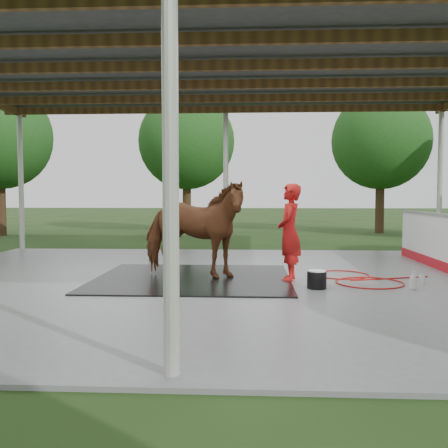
{
  "coord_description": "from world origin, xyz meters",
  "views": [
    {
      "loc": [
        0.67,
        -8.86,
        1.59
      ],
      "look_at": [
        0.21,
        -0.14,
        1.08
      ],
      "focal_mm": 40.0,
      "sensor_mm": 36.0,
      "label": 1
    }
  ],
  "objects": [
    {
      "name": "ground",
      "position": [
        0.0,
        0.0,
        0.0
      ],
      "size": [
        100.0,
        100.0,
        0.0
      ],
      "primitive_type": "plane",
      "color": "#1E3814"
    },
    {
      "name": "concrete_slab",
      "position": [
        0.0,
        0.0,
        0.03
      ],
      "size": [
        12.0,
        10.0,
        0.05
      ],
      "primitive_type": "cube",
      "color": "slate",
      "rests_on": "ground"
    },
    {
      "name": "pavilion_structure",
      "position": [
        0.0,
        -0.0,
        3.97
      ],
      "size": [
        12.6,
        10.6,
        4.05
      ],
      "color": "beige",
      "rests_on": "ground"
    },
    {
      "name": "tree_belt",
      "position": [
        0.3,
        0.9,
        3.79
      ],
      "size": [
        28.0,
        28.0,
        5.8
      ],
      "color": "#382314",
      "rests_on": "ground"
    },
    {
      "name": "rubber_mat",
      "position": [
        -0.38,
        0.15,
        0.06
      ],
      "size": [
        3.52,
        3.3,
        0.03
      ],
      "primitive_type": "cube",
      "color": "black",
      "rests_on": "concrete_slab"
    },
    {
      "name": "horse",
      "position": [
        -0.38,
        0.15,
        0.96
      ],
      "size": [
        2.26,
        1.46,
        1.76
      ],
      "primitive_type": "imported",
      "rotation": [
        0.0,
        0.0,
        1.3
      ],
      "color": "brown",
      "rests_on": "rubber_mat"
    },
    {
      "name": "handler",
      "position": [
        1.37,
        0.07,
        0.92
      ],
      "size": [
        0.51,
        0.69,
        1.74
      ],
      "primitive_type": "imported",
      "rotation": [
        0.0,
        0.0,
        -1.72
      ],
      "color": "red",
      "rests_on": "concrete_slab"
    },
    {
      "name": "wash_bucket",
      "position": [
        1.76,
        -0.68,
        0.2
      ],
      "size": [
        0.32,
        0.32,
        0.3
      ],
      "color": "black",
      "rests_on": "concrete_slab"
    },
    {
      "name": "soap_bottle_a",
      "position": [
        3.32,
        -0.69,
        0.2
      ],
      "size": [
        0.15,
        0.15,
        0.3
      ],
      "primitive_type": "imported",
      "rotation": [
        0.0,
        0.0,
        0.36
      ],
      "color": "silver",
      "rests_on": "concrete_slab"
    },
    {
      "name": "soap_bottle_b",
      "position": [
        3.64,
        -0.14,
        0.16
      ],
      "size": [
        0.13,
        0.13,
        0.21
      ],
      "primitive_type": "imported",
      "rotation": [
        0.0,
        0.0,
        -0.43
      ],
      "color": "#338CD8",
      "rests_on": "concrete_slab"
    },
    {
      "name": "hose_coil",
      "position": [
        2.61,
        0.22,
        0.06
      ],
      "size": [
        2.1,
        1.95,
        0.02
      ],
      "color": "#A8110C",
      "rests_on": "concrete_slab"
    }
  ]
}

